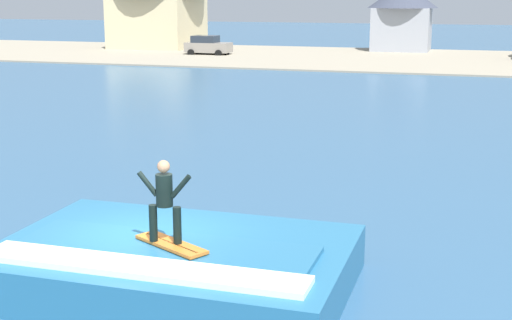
{
  "coord_description": "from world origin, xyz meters",
  "views": [
    {
      "loc": [
        6.39,
        -12.81,
        5.75
      ],
      "look_at": [
        0.82,
        5.27,
        1.4
      ],
      "focal_mm": 51.16,
      "sensor_mm": 36.0,
      "label": 1
    }
  ],
  "objects_px": {
    "surfer": "(164,197)",
    "house_with_chimney": "(157,8)",
    "wave_crest": "(174,265)",
    "surfboard": "(171,244)",
    "car_near_shore": "(208,45)",
    "house_small_cottage": "(402,13)"
  },
  "relations": [
    {
      "from": "wave_crest",
      "to": "house_with_chimney",
      "type": "distance_m",
      "value": 64.73
    },
    {
      "from": "wave_crest",
      "to": "car_near_shore",
      "type": "xyz_separation_m",
      "value": [
        -19.03,
        51.89,
        0.47
      ]
    },
    {
      "from": "surfer",
      "to": "house_small_cottage",
      "type": "distance_m",
      "value": 62.31
    },
    {
      "from": "surfboard",
      "to": "car_near_shore",
      "type": "xyz_separation_m",
      "value": [
        -19.15,
        52.26,
        -0.11
      ]
    },
    {
      "from": "surfer",
      "to": "wave_crest",
      "type": "bearing_deg",
      "value": 91.34
    },
    {
      "from": "wave_crest",
      "to": "house_with_chimney",
      "type": "bearing_deg",
      "value": 114.85
    },
    {
      "from": "car_near_shore",
      "to": "house_with_chimney",
      "type": "height_order",
      "value": "house_with_chimney"
    },
    {
      "from": "surfer",
      "to": "car_near_shore",
      "type": "distance_m",
      "value": 55.63
    },
    {
      "from": "surfboard",
      "to": "house_small_cottage",
      "type": "bearing_deg",
      "value": 92.15
    },
    {
      "from": "surfboard",
      "to": "car_near_shore",
      "type": "distance_m",
      "value": 55.66
    },
    {
      "from": "house_small_cottage",
      "to": "car_near_shore",
      "type": "bearing_deg",
      "value": -149.3
    },
    {
      "from": "wave_crest",
      "to": "surfboard",
      "type": "relative_size",
      "value": 4.0
    },
    {
      "from": "surfboard",
      "to": "surfer",
      "type": "relative_size",
      "value": 1.07
    },
    {
      "from": "surfboard",
      "to": "surfer",
      "type": "height_order",
      "value": "surfer"
    },
    {
      "from": "surfer",
      "to": "house_small_cottage",
      "type": "xyz_separation_m",
      "value": [
        -2.23,
        62.24,
        1.81
      ]
    },
    {
      "from": "wave_crest",
      "to": "car_near_shore",
      "type": "height_order",
      "value": "car_near_shore"
    },
    {
      "from": "house_small_cottage",
      "to": "surfboard",
      "type": "bearing_deg",
      "value": -87.85
    },
    {
      "from": "surfer",
      "to": "car_near_shore",
      "type": "height_order",
      "value": "surfer"
    },
    {
      "from": "wave_crest",
      "to": "surfer",
      "type": "distance_m",
      "value": 1.54
    },
    {
      "from": "wave_crest",
      "to": "house_small_cottage",
      "type": "xyz_separation_m",
      "value": [
        -2.22,
        61.87,
        3.31
      ]
    },
    {
      "from": "surfer",
      "to": "house_with_chimney",
      "type": "distance_m",
      "value": 65.0
    },
    {
      "from": "surfboard",
      "to": "house_with_chimney",
      "type": "height_order",
      "value": "house_with_chimney"
    }
  ]
}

